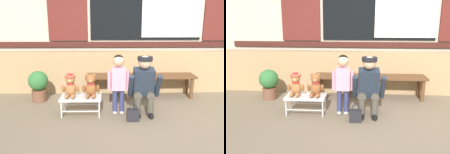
# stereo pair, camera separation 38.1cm
# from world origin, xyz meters

# --- Properties ---
(ground_plane) EXTENTS (60.00, 60.00, 0.00)m
(ground_plane) POSITION_xyz_m (0.00, 0.00, 0.00)
(ground_plane) COLOR #756651
(brick_low_wall) EXTENTS (6.92, 0.25, 0.85)m
(brick_low_wall) POSITION_xyz_m (0.00, 1.43, 0.42)
(brick_low_wall) COLOR tan
(brick_low_wall) RESTS_ON ground
(shop_facade) EXTENTS (7.06, 0.26, 3.56)m
(shop_facade) POSITION_xyz_m (0.00, 1.94, 1.79)
(shop_facade) COLOR beige
(shop_facade) RESTS_ON ground
(wooden_bench_long) EXTENTS (2.10, 0.40, 0.44)m
(wooden_bench_long) POSITION_xyz_m (-0.20, 1.06, 0.37)
(wooden_bench_long) COLOR brown
(wooden_bench_long) RESTS_ON ground
(small_display_bench) EXTENTS (0.64, 0.36, 0.30)m
(small_display_bench) POSITION_xyz_m (-1.26, 0.21, 0.27)
(small_display_bench) COLOR silver
(small_display_bench) RESTS_ON ground
(teddy_bear_with_hat) EXTENTS (0.28, 0.27, 0.36)m
(teddy_bear_with_hat) POSITION_xyz_m (-1.42, 0.21, 0.47)
(teddy_bear_with_hat) COLOR #A86B3D
(teddy_bear_with_hat) RESTS_ON small_display_bench
(teddy_bear_plain) EXTENTS (0.28, 0.26, 0.36)m
(teddy_bear_plain) POSITION_xyz_m (-1.10, 0.21, 0.46)
(teddy_bear_plain) COLOR #93562D
(teddy_bear_plain) RESTS_ON small_display_bench
(child_standing) EXTENTS (0.35, 0.18, 0.96)m
(child_standing) POSITION_xyz_m (-0.66, 0.22, 0.59)
(child_standing) COLOR navy
(child_standing) RESTS_ON ground
(adult_crouching) EXTENTS (0.50, 0.49, 0.95)m
(adult_crouching) POSITION_xyz_m (-0.26, 0.21, 0.48)
(adult_crouching) COLOR #4C473D
(adult_crouching) RESTS_ON ground
(handbag_on_ground) EXTENTS (0.18, 0.11, 0.27)m
(handbag_on_ground) POSITION_xyz_m (-0.46, -0.06, 0.10)
(handbag_on_ground) COLOR #232328
(handbag_on_ground) RESTS_ON ground
(potted_plant) EXTENTS (0.36, 0.36, 0.57)m
(potted_plant) POSITION_xyz_m (-2.11, 0.84, 0.32)
(potted_plant) COLOR brown
(potted_plant) RESTS_ON ground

